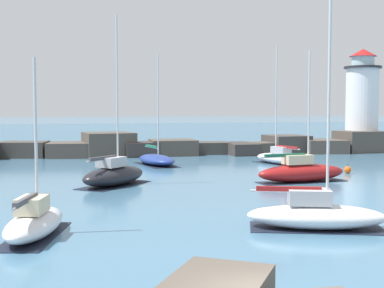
# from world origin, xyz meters

# --- Properties ---
(open_sea_beyond) EXTENTS (400.00, 116.00, 0.01)m
(open_sea_beyond) POSITION_xyz_m (0.00, 106.99, 0.00)
(open_sea_beyond) COLOR #386684
(open_sea_beyond) RESTS_ON ground
(breakwater_jetty) EXTENTS (65.61, 7.04, 2.55)m
(breakwater_jetty) POSITION_xyz_m (0.63, 46.81, 0.95)
(breakwater_jetty) COLOR #4C443D
(breakwater_jetty) RESTS_ON ground
(lighthouse) EXTENTS (5.08, 5.08, 12.01)m
(lighthouse) POSITION_xyz_m (29.14, 47.83, 5.12)
(lighthouse) COLOR gray
(lighthouse) RESTS_ON ground
(sailboat_moored_0) EXTENTS (5.52, 5.90, 11.18)m
(sailboat_moored_0) POSITION_xyz_m (-1.51, 25.38, 0.74)
(sailboat_moored_0) COLOR black
(sailboat_moored_0) RESTS_ON ground
(sailboat_moored_1) EXTENTS (3.57, 6.26, 10.71)m
(sailboat_moored_1) POSITION_xyz_m (14.05, 35.70, 0.62)
(sailboat_moored_1) COLOR white
(sailboat_moored_1) RESTS_ON ground
(sailboat_moored_3) EXTENTS (6.24, 3.87, 9.79)m
(sailboat_moored_3) POSITION_xyz_m (6.01, 10.94, 0.63)
(sailboat_moored_3) COLOR white
(sailboat_moored_3) RESTS_ON ground
(sailboat_moored_6) EXTENTS (6.86, 2.81, 9.03)m
(sailboat_moored_6) POSITION_xyz_m (11.25, 24.38, 0.72)
(sailboat_moored_6) COLOR maroon
(sailboat_moored_6) RESTS_ON ground
(sailboat_moored_7) EXTENTS (3.72, 6.31, 9.86)m
(sailboat_moored_7) POSITION_xyz_m (3.06, 37.26, 0.51)
(sailboat_moored_7) COLOR navy
(sailboat_moored_7) RESTS_ON ground
(sailboat_moored_8) EXTENTS (2.88, 5.55, 7.13)m
(sailboat_moored_8) POSITION_xyz_m (-5.54, 11.97, 0.60)
(sailboat_moored_8) COLOR white
(sailboat_moored_8) RESTS_ON ground
(mooring_buoy_far_side) EXTENTS (0.56, 0.56, 0.76)m
(mooring_buoy_far_side) POSITION_xyz_m (16.76, 28.09, 0.28)
(mooring_buoy_far_side) COLOR #EA5914
(mooring_buoy_far_side) RESTS_ON ground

